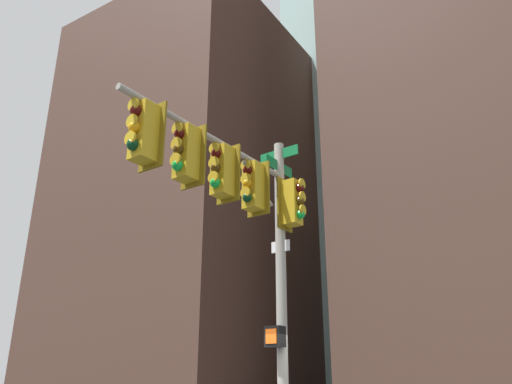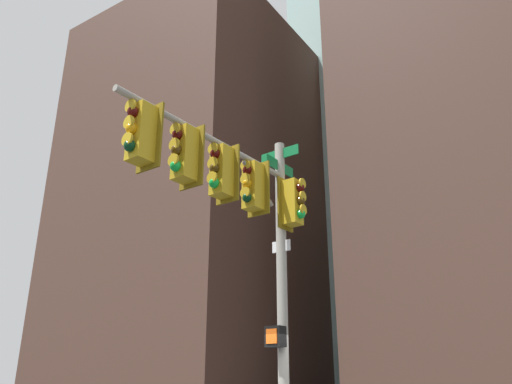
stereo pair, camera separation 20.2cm
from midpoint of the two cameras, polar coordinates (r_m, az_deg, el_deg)
signal_pole_assembly at (r=9.93m, az=-2.19°, el=-1.67°), size 5.11×1.12×6.75m
building_brick_nearside at (r=45.28m, az=24.80°, el=10.27°), size 23.80×19.40×46.68m
building_brick_midblock at (r=46.77m, az=-5.63°, el=-2.07°), size 23.29×17.63×32.62m
building_glass_tower at (r=62.25m, az=18.93°, el=9.42°), size 27.43×23.73×62.99m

